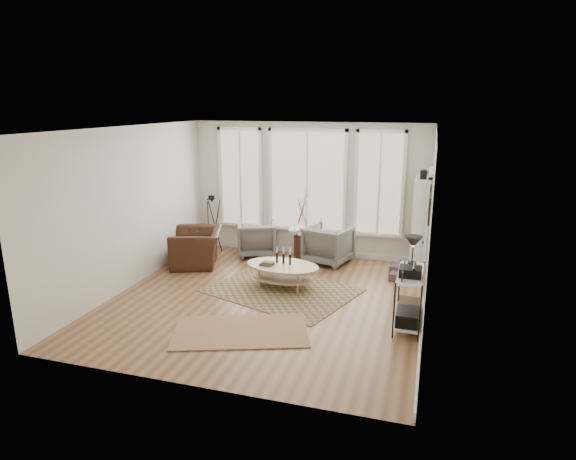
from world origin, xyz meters
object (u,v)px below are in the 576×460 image
(low_shelf, at_px, (409,293))
(side_table, at_px, (302,225))
(accent_chair, at_px, (197,247))
(bookcase, at_px, (420,225))
(armchair_right, at_px, (329,244))
(coffee_table, at_px, (282,270))
(armchair_left, at_px, (256,239))

(low_shelf, height_order, side_table, side_table)
(side_table, xyz_separation_m, accent_chair, (-1.98, -1.09, -0.36))
(bookcase, height_order, side_table, bookcase)
(low_shelf, relative_size, armchair_right, 1.49)
(low_shelf, relative_size, coffee_table, 0.91)
(armchair_left, xyz_separation_m, armchair_right, (1.64, -0.06, 0.02))
(bookcase, xyz_separation_m, accent_chair, (-4.45, -0.88, -0.59))
(bookcase, relative_size, accent_chair, 1.81)
(low_shelf, bearing_deg, armchair_right, 125.06)
(bookcase, bearing_deg, armchair_right, 179.78)
(coffee_table, xyz_separation_m, side_table, (-0.11, 1.82, 0.39))
(side_table, bearing_deg, armchair_right, -17.92)
(coffee_table, bearing_deg, accent_chair, 160.83)
(bookcase, bearing_deg, side_table, 175.08)
(low_shelf, bearing_deg, armchair_left, 142.83)
(bookcase, distance_m, coffee_table, 2.92)
(armchair_left, bearing_deg, accent_chair, 23.04)
(coffee_table, xyz_separation_m, armchair_left, (-1.12, 1.68, 0.04))
(coffee_table, relative_size, accent_chair, 1.27)
(side_table, height_order, accent_chair, side_table)
(low_shelf, xyz_separation_m, side_table, (-2.41, 2.73, 0.22))
(side_table, bearing_deg, armchair_left, -171.91)
(coffee_table, bearing_deg, bookcase, 34.31)
(bookcase, bearing_deg, accent_chair, -168.83)
(bookcase, bearing_deg, armchair_left, 178.86)
(bookcase, height_order, accent_chair, bookcase)
(coffee_table, height_order, armchair_left, armchair_left)
(bookcase, height_order, armchair_right, bookcase)
(armchair_left, bearing_deg, bookcase, 157.76)
(side_table, bearing_deg, bookcase, -4.92)
(armchair_right, relative_size, accent_chair, 0.77)
(accent_chair, bearing_deg, side_table, 99.01)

